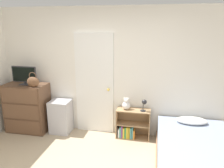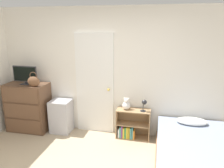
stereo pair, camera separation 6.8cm
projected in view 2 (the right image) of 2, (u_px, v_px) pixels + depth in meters
wall_back at (110, 73)px, 4.36m from camera, size 10.00×0.06×2.55m
door_closed at (95, 84)px, 4.44m from camera, size 0.79×0.09×2.06m
dresser at (28, 107)px, 4.64m from camera, size 0.86×0.49×1.02m
tv at (25, 75)px, 4.44m from camera, size 0.53×0.16×0.38m
handbag at (34, 81)px, 4.28m from camera, size 0.26×0.12×0.30m
storage_bin at (61, 116)px, 4.59m from camera, size 0.41×0.37×0.69m
bookshelf at (131, 127)px, 4.36m from camera, size 0.66×0.28×0.60m
teddy_bear at (126, 104)px, 4.26m from camera, size 0.16×0.16×0.24m
desk_lamp at (144, 103)px, 4.13m from camera, size 0.12×0.11×0.24m
bed at (195, 155)px, 3.42m from camera, size 1.23×1.80×0.58m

